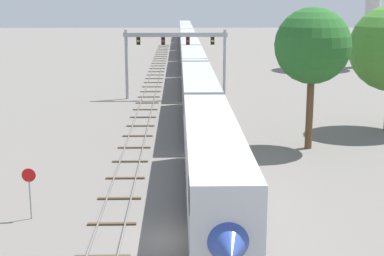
{
  "coord_description": "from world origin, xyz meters",
  "views": [
    {
      "loc": [
        0.09,
        -27.17,
        11.9
      ],
      "look_at": [
        1.0,
        12.0,
        3.0
      ],
      "focal_mm": 54.46,
      "sensor_mm": 36.0,
      "label": 1
    }
  ],
  "objects": [
    {
      "name": "passenger_train",
      "position": [
        2.0,
        71.82,
        2.61
      ],
      "size": [
        3.04,
        155.93,
        4.8
      ],
      "color": "silver",
      "rests_on": "ground"
    },
    {
      "name": "stop_sign",
      "position": [
        -8.0,
        2.95,
        1.87
      ],
      "size": [
        0.76,
        0.08,
        2.88
      ],
      "color": "gray",
      "rests_on": "ground"
    },
    {
      "name": "ground_plane",
      "position": [
        0.0,
        0.0,
        0.0
      ],
      "size": [
        400.0,
        400.0,
        0.0
      ],
      "primitive_type": "plane",
      "color": "slate"
    },
    {
      "name": "trackside_tree_left",
      "position": [
        10.43,
        17.7,
        8.12
      ],
      "size": [
        5.92,
        5.92,
        11.13
      ],
      "color": "brown",
      "rests_on": "ground"
    },
    {
      "name": "signal_gantry",
      "position": [
        -0.25,
        41.02,
        5.94
      ],
      "size": [
        12.1,
        0.49,
        8.12
      ],
      "color": "#999BA0",
      "rests_on": "ground"
    },
    {
      "name": "track_near",
      "position": [
        -3.5,
        40.0,
        0.07
      ],
      "size": [
        2.6,
        160.0,
        0.16
      ],
      "color": "slate",
      "rests_on": "ground"
    },
    {
      "name": "track_main",
      "position": [
        2.0,
        60.0,
        0.07
      ],
      "size": [
        2.6,
        200.0,
        0.16
      ],
      "color": "slate",
      "rests_on": "ground"
    }
  ]
}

